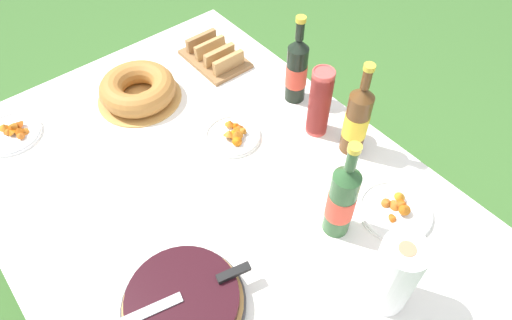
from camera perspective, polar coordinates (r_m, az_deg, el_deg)
ground_plane at (r=2.01m, az=-3.36°, el=-16.62°), size 16.00×16.00×0.00m
garden_table at (r=1.44m, az=-4.55°, el=-6.24°), size 1.68×1.17×0.71m
tablecloth at (r=1.40m, az=-4.67°, el=-5.17°), size 1.69×1.18×0.10m
berry_tart at (r=1.21m, az=-9.08°, el=-17.12°), size 0.32×0.32×0.06m
serving_knife at (r=1.18m, az=-7.92°, el=-15.93°), size 0.11×0.37×0.01m
bundt_cake at (r=1.70m, az=-14.56°, el=8.56°), size 0.30×0.30×0.09m
cup_stack at (r=1.49m, az=7.97°, el=7.12°), size 0.07×0.07×0.25m
cider_bottle_green at (r=1.24m, az=10.67°, el=-4.93°), size 0.08×0.08×0.35m
cider_bottle_amber at (r=1.45m, az=12.50°, el=4.96°), size 0.08×0.08×0.34m
juice_bottle_red at (r=1.61m, az=5.11°, el=11.17°), size 0.07×0.07×0.33m
snack_plate_near at (r=1.41m, az=17.06°, el=-6.01°), size 0.22×0.22×0.05m
snack_plate_right at (r=1.53m, az=-2.87°, el=3.17°), size 0.19×0.19×0.05m
snack_plate_far at (r=1.75m, az=-28.26°, el=3.04°), size 0.20×0.20×0.05m
paper_towel_roll at (r=1.17m, az=16.90°, el=-13.54°), size 0.11×0.11×0.25m
bread_board at (r=1.84m, az=-5.16°, el=12.87°), size 0.26×0.18×0.07m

